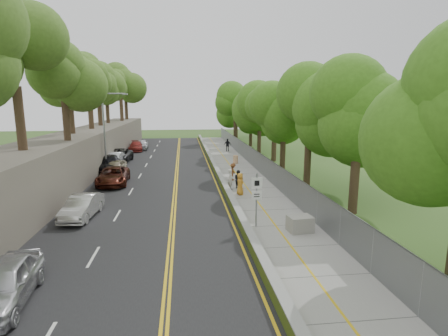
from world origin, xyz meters
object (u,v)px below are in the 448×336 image
at_px(streetlight, 106,127).
at_px(construction_barrel, 236,159).
at_px(concrete_block, 300,224).
at_px(car_0, 3,284).
at_px(person_far, 228,145).
at_px(signpost, 257,194).
at_px(car_2, 113,176).
at_px(painter_0, 240,184).
at_px(car_1, 82,207).

relative_size(streetlight, construction_barrel, 8.67).
relative_size(concrete_block, car_0, 0.28).
bearing_deg(concrete_block, person_far, 89.89).
bearing_deg(signpost, construction_barrel, 84.65).
height_order(signpost, person_far, signpost).
height_order(construction_barrel, car_2, car_2).
height_order(car_0, painter_0, painter_0).
bearing_deg(car_1, painter_0, 26.92).
bearing_deg(concrete_block, painter_0, 104.09).
distance_m(construction_barrel, person_far, 10.06).
relative_size(concrete_block, car_2, 0.24).
bearing_deg(person_far, streetlight, 62.68).
height_order(streetlight, signpost, streetlight).
distance_m(car_0, car_1, 9.40).
relative_size(car_2, painter_0, 3.14).
bearing_deg(car_2, car_0, -93.88).
relative_size(construction_barrel, car_1, 0.22).
height_order(car_0, car_1, car_0).
distance_m(car_1, painter_0, 11.32).
height_order(construction_barrel, car_1, car_1).
relative_size(signpost, painter_0, 1.84).
height_order(car_2, painter_0, painter_0).
distance_m(car_1, car_2, 8.95).
xyz_separation_m(car_0, painter_0, (10.61, 13.62, 0.08)).
height_order(concrete_block, car_0, car_0).
xyz_separation_m(car_1, painter_0, (10.51, 4.22, 0.15)).
bearing_deg(car_1, car_0, -85.58).
relative_size(streetlight, car_2, 1.52).
relative_size(construction_barrel, concrete_block, 0.71).
bearing_deg(concrete_block, streetlight, 127.37).
height_order(construction_barrel, painter_0, painter_0).
height_order(streetlight, car_0, streetlight).
relative_size(signpost, construction_barrel, 3.36).
xyz_separation_m(car_0, car_1, (0.10, 9.40, -0.08)).
bearing_deg(signpost, person_far, 85.74).
bearing_deg(car_0, streetlight, 87.83).
distance_m(construction_barrel, painter_0, 13.89).
bearing_deg(car_0, painter_0, 47.18).
bearing_deg(car_0, signpost, 27.45).
bearing_deg(car_2, person_far, 54.03).
bearing_deg(person_far, car_1, 83.44).
bearing_deg(car_0, concrete_block, 19.00).
xyz_separation_m(car_2, person_far, (12.39, 19.09, 0.19)).
height_order(car_1, painter_0, painter_0).
distance_m(signpost, concrete_block, 2.86).
bearing_deg(streetlight, painter_0, -40.36).
bearing_deg(streetlight, person_far, 45.08).
xyz_separation_m(construction_barrel, car_1, (-12.23, -18.00, 0.22)).
xyz_separation_m(streetlight, car_0, (1.13, -23.59, -3.83)).
bearing_deg(car_0, person_far, 66.38).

